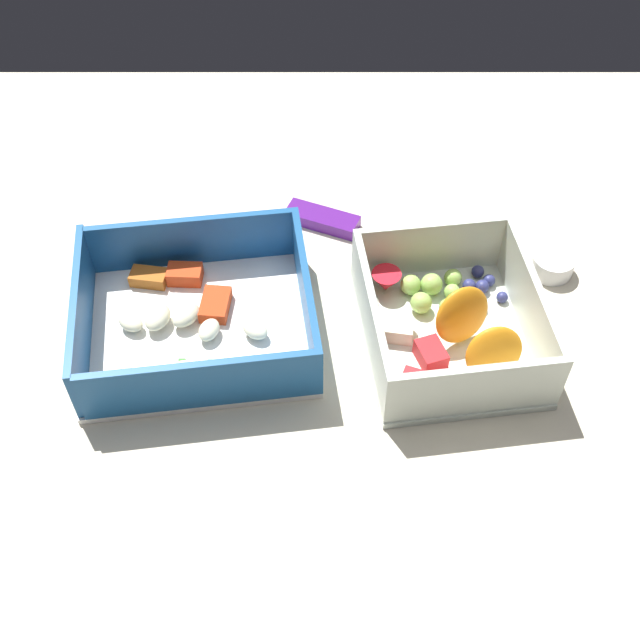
{
  "coord_description": "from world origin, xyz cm",
  "views": [
    {
      "loc": [
        -1.5,
        -42.0,
        54.39
      ],
      "look_at": [
        -1.31,
        0.57,
        4.0
      ],
      "focal_mm": 44.91,
      "sensor_mm": 36.0,
      "label": 1
    }
  ],
  "objects_px": {
    "candy_bar": "(319,219)",
    "paper_cup_liner": "(550,264)",
    "fruit_bowl": "(446,322)",
    "pasta_container": "(191,320)"
  },
  "relations": [
    {
      "from": "candy_bar",
      "to": "paper_cup_liner",
      "type": "xyz_separation_m",
      "value": [
        0.21,
        -0.06,
        0.0
      ]
    },
    {
      "from": "pasta_container",
      "to": "candy_bar",
      "type": "distance_m",
      "value": 0.17
    },
    {
      "from": "candy_bar",
      "to": "paper_cup_liner",
      "type": "distance_m",
      "value": 0.22
    },
    {
      "from": "paper_cup_liner",
      "to": "fruit_bowl",
      "type": "bearing_deg",
      "value": -142.62
    },
    {
      "from": "fruit_bowl",
      "to": "candy_bar",
      "type": "distance_m",
      "value": 0.18
    },
    {
      "from": "fruit_bowl",
      "to": "candy_bar",
      "type": "height_order",
      "value": "fruit_bowl"
    },
    {
      "from": "pasta_container",
      "to": "paper_cup_liner",
      "type": "height_order",
      "value": "pasta_container"
    },
    {
      "from": "pasta_container",
      "to": "paper_cup_liner",
      "type": "bearing_deg",
      "value": 5.21
    },
    {
      "from": "candy_bar",
      "to": "paper_cup_liner",
      "type": "height_order",
      "value": "paper_cup_liner"
    },
    {
      "from": "candy_bar",
      "to": "paper_cup_liner",
      "type": "bearing_deg",
      "value": -16.96
    }
  ]
}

